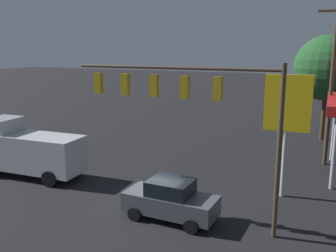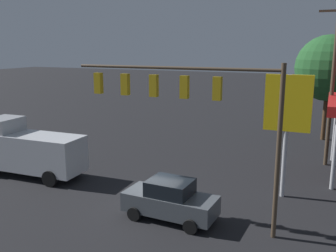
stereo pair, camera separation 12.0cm
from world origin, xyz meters
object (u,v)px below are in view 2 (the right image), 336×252
at_px(delivery_truck, 29,149).
at_px(price_sign, 288,109).
at_px(sedan_waiting, 170,200).
at_px(utility_pole, 333,82).
at_px(traffic_signal_assembly, 187,99).
at_px(street_tree, 329,68).

bearing_deg(delivery_truck, price_sign, -171.12).
bearing_deg(sedan_waiting, utility_pole, -116.22).
height_order(traffic_signal_assembly, delivery_truck, traffic_signal_assembly).
height_order(utility_pole, street_tree, utility_pole).
bearing_deg(traffic_signal_assembly, street_tree, -105.89).
bearing_deg(traffic_signal_assembly, utility_pole, -116.65).
height_order(delivery_truck, street_tree, street_tree).
relative_size(traffic_signal_assembly, sedan_waiting, 2.15).
relative_size(traffic_signal_assembly, utility_pole, 0.89).
distance_m(delivery_truck, sedan_waiting, 10.72).
bearing_deg(delivery_truck, street_tree, -135.72).
height_order(utility_pole, sedan_waiting, utility_pole).
relative_size(traffic_signal_assembly, delivery_truck, 1.40).
distance_m(price_sign, delivery_truck, 15.60).
xyz_separation_m(price_sign, delivery_truck, (15.01, 2.86, -3.11)).
relative_size(utility_pole, delivery_truck, 1.58).
xyz_separation_m(traffic_signal_assembly, price_sign, (-3.82, -4.75, -0.93)).
bearing_deg(utility_pole, traffic_signal_assembly, 63.35).
height_order(sedan_waiting, street_tree, street_tree).
distance_m(utility_pole, sedan_waiting, 14.38).
relative_size(utility_pole, price_sign, 1.64).
relative_size(utility_pole, sedan_waiting, 2.42).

